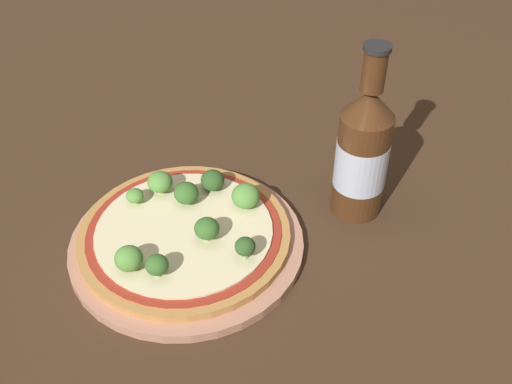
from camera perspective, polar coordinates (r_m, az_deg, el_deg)
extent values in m
plane|color=#3D2819|center=(0.75, -8.35, -4.69)|extent=(3.00, 3.00, 0.00)
cylinder|color=tan|center=(0.73, -6.57, -4.89)|extent=(0.28, 0.28, 0.01)
cylinder|color=#B77F42|center=(0.73, -6.82, -4.02)|extent=(0.26, 0.26, 0.01)
cylinder|color=maroon|center=(0.72, -6.86, -3.70)|extent=(0.23, 0.23, 0.00)
cylinder|color=beige|center=(0.72, -6.87, -3.63)|extent=(0.21, 0.21, 0.00)
cylinder|color=#89A866|center=(0.77, -4.12, 0.52)|extent=(0.01, 0.01, 0.01)
ellipsoid|color=#2D5123|center=(0.77, -4.16, 1.13)|extent=(0.03, 0.03, 0.03)
cylinder|color=#89A866|center=(0.68, -11.89, -6.89)|extent=(0.01, 0.01, 0.01)
ellipsoid|color=#568E3D|center=(0.68, -12.02, -6.21)|extent=(0.03, 0.03, 0.03)
cylinder|color=#89A866|center=(0.75, -6.59, -0.77)|extent=(0.01, 0.01, 0.01)
ellipsoid|color=#386628|center=(0.75, -6.65, -0.11)|extent=(0.03, 0.03, 0.03)
cylinder|color=#89A866|center=(0.76, -11.38, -0.83)|extent=(0.01, 0.01, 0.01)
ellipsoid|color=#568E3D|center=(0.76, -11.46, -0.35)|extent=(0.02, 0.02, 0.02)
cylinder|color=#89A866|center=(0.75, -0.98, -1.08)|extent=(0.01, 0.01, 0.01)
ellipsoid|color=#568E3D|center=(0.74, -0.99, -0.38)|extent=(0.04, 0.04, 0.03)
cylinder|color=#89A866|center=(0.77, -9.03, 0.26)|extent=(0.01, 0.01, 0.01)
ellipsoid|color=#568E3D|center=(0.77, -9.12, 0.96)|extent=(0.03, 0.03, 0.03)
cylinder|color=#89A866|center=(0.68, -1.03, -5.89)|extent=(0.01, 0.01, 0.01)
ellipsoid|color=#2D5123|center=(0.67, -1.04, -5.21)|extent=(0.02, 0.02, 0.02)
cylinder|color=#89A866|center=(0.70, -4.66, -4.22)|extent=(0.01, 0.01, 0.01)
ellipsoid|color=#386628|center=(0.69, -4.71, -3.47)|extent=(0.03, 0.03, 0.02)
cylinder|color=#89A866|center=(0.67, -9.32, -7.52)|extent=(0.01, 0.01, 0.01)
ellipsoid|color=#386628|center=(0.66, -9.42, -6.86)|extent=(0.03, 0.03, 0.02)
cylinder|color=#472814|center=(0.75, 9.95, 2.59)|extent=(0.06, 0.06, 0.14)
cylinder|color=#B2BCD1|center=(0.75, 9.97, 2.76)|extent=(0.07, 0.07, 0.06)
cone|color=#472814|center=(0.70, 10.76, 8.30)|extent=(0.06, 0.06, 0.04)
cylinder|color=#472814|center=(0.68, 11.20, 11.29)|extent=(0.03, 0.03, 0.05)
cylinder|color=black|center=(0.67, 11.50, 13.34)|extent=(0.03, 0.03, 0.01)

